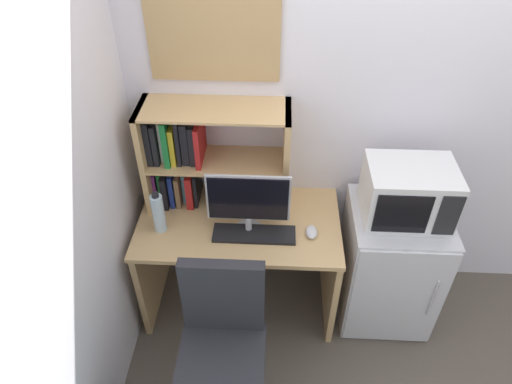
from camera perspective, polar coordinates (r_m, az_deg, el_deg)
name	(u,v)px	position (r m, az deg, el deg)	size (l,w,h in m)	color
wall_back	(493,110)	(2.85, 27.22, 8.99)	(6.40, 0.04, 2.60)	silver
desk	(240,249)	(2.82, -2.01, -6.99)	(1.16, 0.65, 0.73)	tan
hutch_bookshelf	(193,154)	(2.63, -7.75, 4.68)	(0.81, 0.30, 0.63)	tan
monitor	(248,202)	(2.45, -0.96, -1.22)	(0.45, 0.17, 0.39)	#B7B7BC
keyboard	(254,234)	(2.57, -0.23, -5.22)	(0.46, 0.14, 0.02)	black
computer_mouse	(311,232)	(2.59, 6.85, -4.92)	(0.06, 0.11, 0.04)	silver
water_bottle	(158,213)	(2.58, -11.96, -2.54)	(0.07, 0.07, 0.26)	silver
mini_fridge	(389,264)	(2.97, 16.06, -8.59)	(0.54, 0.56, 0.82)	silver
microwave	(408,193)	(2.60, 18.27, -0.12)	(0.46, 0.35, 0.32)	silver
desk_chair	(223,356)	(2.47, -4.07, -19.52)	(0.48, 0.48, 0.99)	black
wall_corkboard	(213,32)	(2.41, -5.32, 19.11)	(0.67, 0.02, 0.51)	tan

